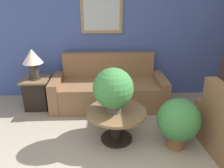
# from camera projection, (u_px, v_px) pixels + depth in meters

# --- Properties ---
(wall_back) EXTENTS (6.84, 0.09, 2.60)m
(wall_back) POSITION_uv_depth(u_px,v_px,m) (108.00, 34.00, 4.40)
(wall_back) COLOR #42569E
(wall_back) RESTS_ON ground_plane
(couch_main) EXTENTS (2.17, 0.87, 0.99)m
(couch_main) POSITION_uv_depth(u_px,v_px,m) (109.00, 90.00, 4.29)
(couch_main) COLOR brown
(couch_main) RESTS_ON ground_plane
(coffee_table) EXTENTS (0.86, 0.86, 0.49)m
(coffee_table) POSITION_uv_depth(u_px,v_px,m) (117.00, 119.00, 3.20)
(coffee_table) COLOR black
(coffee_table) RESTS_ON ground_plane
(side_table) EXTENTS (0.49, 0.49, 0.59)m
(side_table) POSITION_uv_depth(u_px,v_px,m) (37.00, 93.00, 4.17)
(side_table) COLOR black
(side_table) RESTS_ON ground_plane
(table_lamp) EXTENTS (0.36, 0.36, 0.56)m
(table_lamp) POSITION_uv_depth(u_px,v_px,m) (32.00, 59.00, 3.92)
(table_lamp) COLOR #2D2823
(table_lamp) RESTS_ON side_table
(potted_plant_on_table) EXTENTS (0.57, 0.57, 0.64)m
(potted_plant_on_table) POSITION_uv_depth(u_px,v_px,m) (113.00, 89.00, 2.99)
(potted_plant_on_table) COLOR #4C4742
(potted_plant_on_table) RESTS_ON coffee_table
(potted_plant_floor) EXTENTS (0.60, 0.60, 0.74)m
(potted_plant_floor) POSITION_uv_depth(u_px,v_px,m) (178.00, 121.00, 3.02)
(potted_plant_floor) COLOR brown
(potted_plant_floor) RESTS_ON ground_plane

